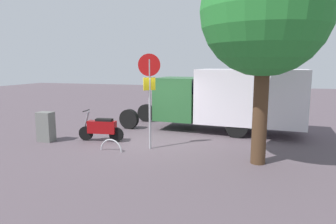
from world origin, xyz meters
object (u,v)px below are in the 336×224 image
Objects in this scene: motorcycle at (102,128)px; utility_cabinet at (46,127)px; street_tree at (265,12)px; bike_rack_hoop at (111,151)px; stop_sign at (149,86)px; box_truck_near at (227,97)px.

motorcycle reaches higher than utility_cabinet.
street_tree is 7.33× the size of bike_rack_hoop.
street_tree reaches higher than bike_rack_hoop.
motorcycle reaches higher than bike_rack_hoop.
street_tree is at bearing -178.43° from bike_rack_hoop.
utility_cabinet is at bearing 2.85° from stop_sign.
utility_cabinet is (2.05, 0.64, 0.05)m from motorcycle.
street_tree is 8.73m from utility_cabinet.
stop_sign reaches higher than bike_rack_hoop.
street_tree is at bearing 177.52° from utility_cabinet.
utility_cabinet is 3.11m from bike_rack_hoop.
street_tree reaches higher than stop_sign.
box_truck_near reaches higher than motorcycle.
stop_sign is at bearing 162.47° from motorcycle.
street_tree is 5.45× the size of utility_cabinet.
stop_sign is 3.89× the size of bike_rack_hoop.
box_truck_near is 7.07× the size of utility_cabinet.
street_tree reaches higher than motorcycle.
bike_rack_hoop is (-3.02, 0.47, -0.57)m from utility_cabinet.
box_truck_near reaches higher than utility_cabinet.
box_truck_near is 5.15m from street_tree.
utility_cabinet reaches higher than bike_rack_hoop.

